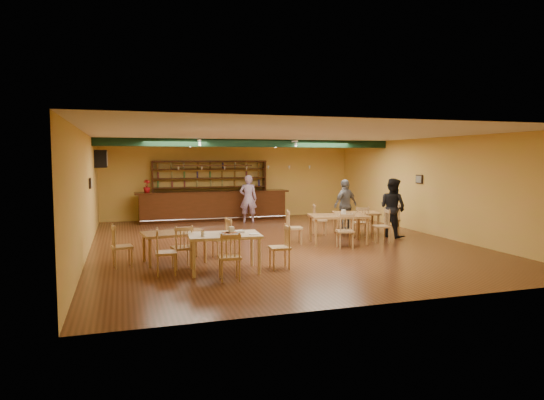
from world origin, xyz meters
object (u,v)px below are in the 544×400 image
object	(u,v)px
bar_counter	(213,206)
dining_table_d	(338,229)
patron_bar	(248,199)
patron_right_a	(393,208)
near_table	(224,253)
dining_table_c	(174,247)
dining_table_b	(356,223)

from	to	relation	value
bar_counter	dining_table_d	xyz separation A→B (m)	(2.45, -5.80, -0.17)
patron_bar	patron_right_a	world-z (taller)	patron_right_a
bar_counter	patron_right_a	world-z (taller)	patron_right_a
near_table	dining_table_c	bearing A→B (deg)	130.81
dining_table_b	dining_table_d	distance (m)	1.76
dining_table_c	near_table	world-z (taller)	near_table
bar_counter	dining_table_c	xyz separation A→B (m)	(-2.18, -6.94, -0.22)
dining_table_b	near_table	size ratio (longest dim) A/B	0.93
near_table	dining_table_d	bearing A→B (deg)	36.36
patron_bar	patron_right_a	xyz separation A→B (m)	(3.31, -4.50, 0.01)
dining_table_d	patron_right_a	world-z (taller)	patron_right_a
bar_counter	near_table	bearing A→B (deg)	-98.85
patron_bar	dining_table_c	bearing A→B (deg)	76.34
bar_counter	near_table	xyz separation A→B (m)	(-1.27, -8.16, -0.17)
near_table	patron_right_a	size ratio (longest dim) A/B	0.84
dining_table_b	patron_bar	xyz separation A→B (m)	(-2.51, 3.70, 0.53)
dining_table_c	dining_table_d	size ratio (longest dim) A/B	0.88
patron_right_a	near_table	bearing A→B (deg)	96.34
patron_bar	patron_right_a	bearing A→B (deg)	141.26
bar_counter	patron_right_a	size ratio (longest dim) A/B	3.25
dining_table_b	near_table	xyz separation A→B (m)	(-4.93, -3.63, 0.05)
patron_bar	dining_table_d	bearing A→B (deg)	119.55
bar_counter	near_table	size ratio (longest dim) A/B	3.88
dining_table_d	patron_bar	distance (m)	5.16
dining_table_b	dining_table_c	world-z (taller)	dining_table_c
dining_table_b	patron_right_a	bearing A→B (deg)	-30.84
dining_table_b	patron_right_a	xyz separation A→B (m)	(0.80, -0.80, 0.54)
dining_table_c	near_table	bearing A→B (deg)	-61.62
dining_table_d	patron_right_a	xyz separation A→B (m)	(2.01, 0.47, 0.49)
near_table	patron_bar	size ratio (longest dim) A/B	0.84
bar_counter	dining_table_b	xyz separation A→B (m)	(3.66, -4.52, -0.22)
near_table	bar_counter	bearing A→B (deg)	85.14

